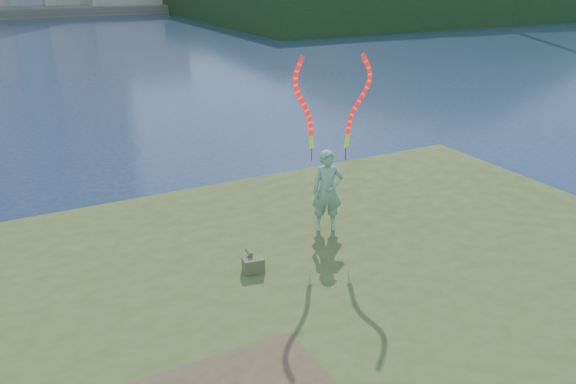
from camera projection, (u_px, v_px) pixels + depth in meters
ground at (277, 312)px, 11.18m from camera, size 320.00×320.00×0.00m
grassy_knoll at (340, 365)px, 9.17m from camera, size 20.00×18.00×0.80m
far_shore at (9, 6)px, 89.00m from camera, size 320.00×40.00×1.20m
wooded_hill at (449, 10)px, 86.03m from camera, size 78.00×50.00×63.00m
woman_with_ribbons at (328, 172)px, 12.37m from camera, size 1.98×0.89×4.23m
canvas_bag at (253, 264)px, 11.03m from camera, size 0.44×0.50×0.39m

